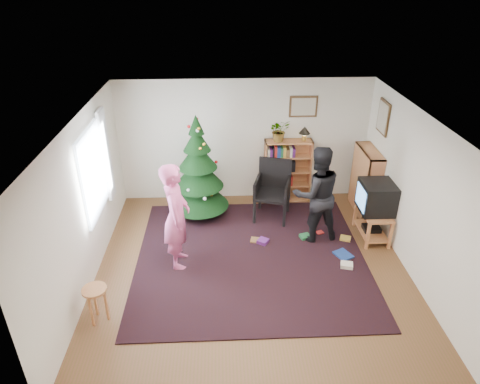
{
  "coord_description": "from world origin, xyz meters",
  "views": [
    {
      "loc": [
        -0.46,
        -5.55,
        4.37
      ],
      "look_at": [
        -0.17,
        0.6,
        1.1
      ],
      "focal_mm": 32.0,
      "sensor_mm": 36.0,
      "label": 1
    }
  ],
  "objects_px": {
    "picture_right": "(383,117)",
    "bookshelf_right": "(366,180)",
    "picture_back": "(303,107)",
    "person_standing": "(176,216)",
    "armchair": "(272,186)",
    "crt_tv": "(377,197)",
    "person_by_chair": "(316,194)",
    "potted_plant": "(279,130)",
    "christmas_tree": "(198,175)",
    "table_lamp": "(305,131)",
    "stool": "(95,296)",
    "bookshelf_back": "(287,170)",
    "tv_stand": "(373,221)"
  },
  "relations": [
    {
      "from": "crt_tv",
      "to": "person_standing",
      "type": "height_order",
      "value": "person_standing"
    },
    {
      "from": "picture_right",
      "to": "person_by_chair",
      "type": "xyz_separation_m",
      "value": [
        -1.31,
        -0.88,
        -1.07
      ]
    },
    {
      "from": "picture_back",
      "to": "christmas_tree",
      "type": "distance_m",
      "value": 2.43
    },
    {
      "from": "bookshelf_right",
      "to": "stool",
      "type": "distance_m",
      "value": 5.35
    },
    {
      "from": "person_standing",
      "to": "crt_tv",
      "type": "bearing_deg",
      "value": -81.37
    },
    {
      "from": "picture_right",
      "to": "crt_tv",
      "type": "xyz_separation_m",
      "value": [
        -0.26,
        -0.91,
        -1.13
      ]
    },
    {
      "from": "bookshelf_right",
      "to": "tv_stand",
      "type": "height_order",
      "value": "bookshelf_right"
    },
    {
      "from": "picture_back",
      "to": "picture_right",
      "type": "distance_m",
      "value": 1.51
    },
    {
      "from": "christmas_tree",
      "to": "tv_stand",
      "type": "xyz_separation_m",
      "value": [
        3.12,
        -0.93,
        -0.53
      ]
    },
    {
      "from": "picture_back",
      "to": "person_by_chair",
      "type": "height_order",
      "value": "picture_back"
    },
    {
      "from": "stool",
      "to": "potted_plant",
      "type": "height_order",
      "value": "potted_plant"
    },
    {
      "from": "person_standing",
      "to": "table_lamp",
      "type": "height_order",
      "value": "person_standing"
    },
    {
      "from": "picture_right",
      "to": "bookshelf_right",
      "type": "distance_m",
      "value": 1.29
    },
    {
      "from": "bookshelf_back",
      "to": "potted_plant",
      "type": "bearing_deg",
      "value": 180.0
    },
    {
      "from": "crt_tv",
      "to": "potted_plant",
      "type": "xyz_separation_m",
      "value": [
        -1.54,
        1.5,
        0.7
      ]
    },
    {
      "from": "bookshelf_back",
      "to": "table_lamp",
      "type": "relative_size",
      "value": 4.36
    },
    {
      "from": "bookshelf_back",
      "to": "stool",
      "type": "xyz_separation_m",
      "value": [
        -3.08,
        -3.38,
        -0.24
      ]
    },
    {
      "from": "bookshelf_right",
      "to": "armchair",
      "type": "bearing_deg",
      "value": 92.81
    },
    {
      "from": "picture_right",
      "to": "potted_plant",
      "type": "height_order",
      "value": "picture_right"
    },
    {
      "from": "bookshelf_back",
      "to": "bookshelf_right",
      "type": "distance_m",
      "value": 1.56
    },
    {
      "from": "armchair",
      "to": "stool",
      "type": "bearing_deg",
      "value": -118.97
    },
    {
      "from": "table_lamp",
      "to": "potted_plant",
      "type": "bearing_deg",
      "value": -180.0
    },
    {
      "from": "tv_stand",
      "to": "picture_right",
      "type": "bearing_deg",
      "value": 74.42
    },
    {
      "from": "christmas_tree",
      "to": "armchair",
      "type": "distance_m",
      "value": 1.41
    },
    {
      "from": "potted_plant",
      "to": "person_by_chair",
      "type": "bearing_deg",
      "value": -71.9
    },
    {
      "from": "christmas_tree",
      "to": "picture_right",
      "type": "bearing_deg",
      "value": -0.28
    },
    {
      "from": "bookshelf_right",
      "to": "picture_right",
      "type": "bearing_deg",
      "value": -103.13
    },
    {
      "from": "bookshelf_back",
      "to": "picture_back",
      "type": "bearing_deg",
      "value": 26.73
    },
    {
      "from": "crt_tv",
      "to": "potted_plant",
      "type": "relative_size",
      "value": 1.4
    },
    {
      "from": "tv_stand",
      "to": "crt_tv",
      "type": "relative_size",
      "value": 1.35
    },
    {
      "from": "bookshelf_back",
      "to": "table_lamp",
      "type": "xyz_separation_m",
      "value": [
        0.3,
        0.0,
        0.84
      ]
    },
    {
      "from": "christmas_tree",
      "to": "stool",
      "type": "relative_size",
      "value": 3.69
    },
    {
      "from": "picture_back",
      "to": "person_standing",
      "type": "relative_size",
      "value": 0.31
    },
    {
      "from": "picture_right",
      "to": "tv_stand",
      "type": "height_order",
      "value": "picture_right"
    },
    {
      "from": "bookshelf_right",
      "to": "christmas_tree",
      "type": "bearing_deg",
      "value": 90.26
    },
    {
      "from": "picture_right",
      "to": "bookshelf_right",
      "type": "xyz_separation_m",
      "value": [
        -0.14,
        0.03,
        -1.29
      ]
    },
    {
      "from": "crt_tv",
      "to": "person_standing",
      "type": "xyz_separation_m",
      "value": [
        -3.4,
        -0.62,
        0.08
      ]
    },
    {
      "from": "bookshelf_back",
      "to": "person_standing",
      "type": "bearing_deg",
      "value": -134.27
    },
    {
      "from": "picture_back",
      "to": "tv_stand",
      "type": "height_order",
      "value": "picture_back"
    },
    {
      "from": "picture_right",
      "to": "bookshelf_right",
      "type": "relative_size",
      "value": 0.46
    },
    {
      "from": "picture_back",
      "to": "person_by_chair",
      "type": "bearing_deg",
      "value": -89.5
    },
    {
      "from": "bookshelf_right",
      "to": "table_lamp",
      "type": "xyz_separation_m",
      "value": [
        -1.16,
        0.56,
        0.84
      ]
    },
    {
      "from": "bookshelf_back",
      "to": "stool",
      "type": "relative_size",
      "value": 2.34
    },
    {
      "from": "christmas_tree",
      "to": "armchair",
      "type": "height_order",
      "value": "christmas_tree"
    },
    {
      "from": "person_by_chair",
      "to": "picture_back",
      "type": "bearing_deg",
      "value": -98.41
    },
    {
      "from": "bookshelf_right",
      "to": "table_lamp",
      "type": "bearing_deg",
      "value": 64.25
    },
    {
      "from": "picture_back",
      "to": "armchair",
      "type": "relative_size",
      "value": 0.48
    },
    {
      "from": "picture_back",
      "to": "person_standing",
      "type": "xyz_separation_m",
      "value": [
        -2.34,
        -2.26,
        -1.05
      ]
    },
    {
      "from": "christmas_tree",
      "to": "person_standing",
      "type": "height_order",
      "value": "christmas_tree"
    },
    {
      "from": "picture_right",
      "to": "armchair",
      "type": "distance_m",
      "value": 2.39
    }
  ]
}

